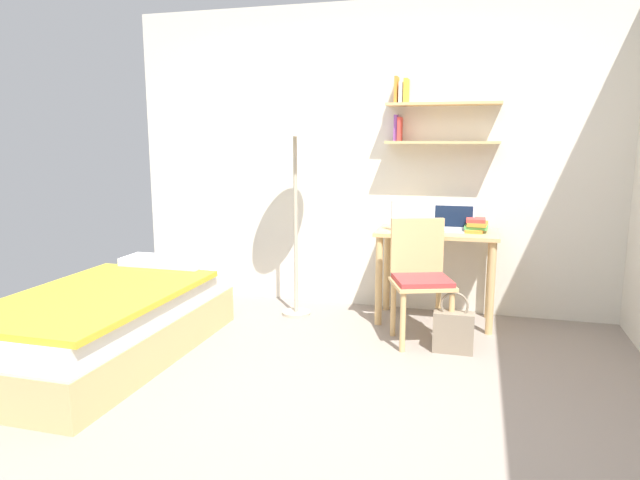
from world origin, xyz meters
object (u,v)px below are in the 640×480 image
at_px(bed, 109,323).
at_px(standing_lamp, 295,133).
at_px(handbag, 453,331).
at_px(desk, 436,250).
at_px(laptop, 453,224).
at_px(book_stack, 476,225).
at_px(desk_chair, 420,275).
at_px(water_bottle, 394,216).

xyz_separation_m(bed, standing_lamp, (0.94, 1.24, 1.28)).
height_order(standing_lamp, handbag, standing_lamp).
height_order(bed, handbag, bed).
xyz_separation_m(desk, laptop, (0.12, 0.07, 0.21)).
xyz_separation_m(desk, book_stack, (0.30, 0.05, 0.21)).
relative_size(desk_chair, standing_lamp, 0.52).
bearing_deg(handbag, laptop, 94.67).
height_order(standing_lamp, book_stack, standing_lamp).
bearing_deg(handbag, book_stack, 80.32).
relative_size(bed, book_stack, 7.87).
distance_m(book_stack, handbag, 0.96).
distance_m(standing_lamp, water_bottle, 1.04).
bearing_deg(desk, book_stack, 8.81).
bearing_deg(laptop, water_bottle, -163.25).
height_order(bed, desk_chair, desk_chair).
bearing_deg(book_stack, handbag, -99.68).
bearing_deg(desk, standing_lamp, -173.27).
bearing_deg(bed, desk_chair, 23.95).
bearing_deg(handbag, desk, 105.33).
height_order(water_bottle, handbag, water_bottle).
height_order(desk_chair, handbag, desk_chair).
distance_m(bed, book_stack, 2.83).
xyz_separation_m(bed, handbag, (2.26, 0.72, -0.09)).
bearing_deg(bed, handbag, 17.66).
relative_size(bed, desk, 2.04).
relative_size(desk, water_bottle, 3.99).
distance_m(laptop, handbag, 0.97).
xyz_separation_m(standing_lamp, book_stack, (1.44, 0.18, -0.72)).
distance_m(bed, standing_lamp, 2.01).
bearing_deg(book_stack, water_bottle, -169.79).
bearing_deg(desk, laptop, 30.00).
height_order(desk_chair, book_stack, desk_chair).
distance_m(desk, book_stack, 0.37).
distance_m(standing_lamp, handbag, 1.97).
bearing_deg(standing_lamp, book_stack, 7.16).
height_order(bed, laptop, laptop).
bearing_deg(water_bottle, standing_lamp, -175.26).
relative_size(water_bottle, book_stack, 0.97).
xyz_separation_m(bed, laptop, (2.20, 1.44, 0.56)).
xyz_separation_m(desk, water_bottle, (-0.34, -0.07, 0.28)).
distance_m(bed, laptop, 2.69).
height_order(laptop, handbag, laptop).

